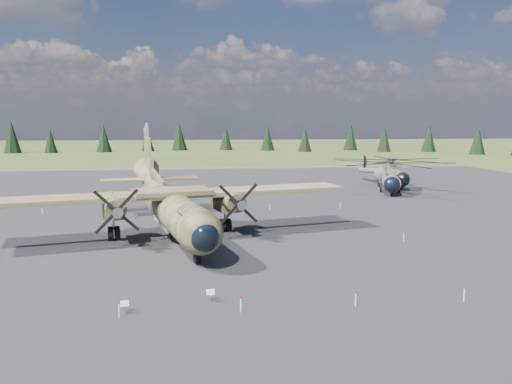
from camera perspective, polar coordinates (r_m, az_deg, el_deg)
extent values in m
plane|color=#515B28|center=(38.74, -6.60, -6.36)|extent=(500.00, 500.00, 0.00)
cube|color=#535358|center=(48.50, -6.72, -3.46)|extent=(120.00, 120.00, 0.04)
cylinder|color=#2F351D|center=(41.69, -9.41, -2.00)|extent=(7.15, 19.11, 2.94)
sphere|color=#2F351D|center=(32.61, -6.27, -4.70)|extent=(3.46, 3.46, 2.89)
sphere|color=black|center=(32.07, -6.02, -5.01)|extent=(2.54, 2.54, 2.12)
cube|color=black|center=(34.05, -6.97, -2.82)|extent=(2.43, 2.11, 0.58)
cone|color=#2F351D|center=(53.67, -11.94, 1.32)|extent=(4.44, 7.69, 4.43)
cube|color=#A1A4A6|center=(42.93, -9.64, -3.36)|extent=(3.37, 6.60, 0.53)
cube|color=#333F21|center=(42.02, -9.58, -0.26)|extent=(30.52, 10.37, 0.37)
cube|color=#2F351D|center=(41.98, -9.59, 0.05)|extent=(7.00, 5.11, 0.37)
cylinder|color=#2F351D|center=(41.20, -15.97, -1.43)|extent=(2.77, 5.68, 1.58)
cube|color=#2F351D|center=(42.14, -16.02, -2.17)|extent=(2.34, 3.84, 0.84)
cone|color=gray|center=(37.84, -15.57, -2.22)|extent=(0.99, 1.10, 0.80)
cylinder|color=black|center=(42.48, -15.93, -4.54)|extent=(1.16, 1.34, 1.16)
cylinder|color=#2F351D|center=(42.91, -3.27, -0.77)|extent=(2.77, 5.68, 1.58)
cube|color=#2F351D|center=(43.81, -3.58, -1.50)|extent=(2.34, 3.84, 0.84)
cone|color=gray|center=(39.69, -1.83, -1.47)|extent=(0.99, 1.10, 0.80)
cylinder|color=black|center=(44.13, -3.56, -3.79)|extent=(1.16, 1.34, 1.16)
cube|color=#2F351D|center=(49.67, -11.29, 1.55)|extent=(2.08, 7.80, 1.77)
cube|color=#333F21|center=(54.18, -12.02, 1.43)|extent=(10.36, 4.54, 0.23)
cylinder|color=gray|center=(34.05, -6.76, -6.03)|extent=(0.18, 0.18, 0.95)
cylinder|color=black|center=(34.24, -6.74, -7.27)|extent=(0.58, 1.04, 0.98)
cylinder|color=#67695B|center=(69.84, 15.14, 1.18)|extent=(4.29, 6.92, 2.27)
sphere|color=black|center=(66.60, 15.28, 0.82)|extent=(2.66, 2.66, 2.09)
sphere|color=#67695B|center=(73.09, 15.00, 1.47)|extent=(2.66, 2.66, 2.09)
cube|color=#67695B|center=(69.33, 15.20, 2.34)|extent=(2.41, 3.25, 0.68)
cylinder|color=gray|center=(69.27, 15.22, 2.90)|extent=(0.42, 0.42, 0.91)
cylinder|color=#67695B|center=(76.44, 14.89, 1.99)|extent=(3.26, 7.58, 1.30)
cube|color=#67695B|center=(79.73, 14.80, 3.04)|extent=(0.61, 1.27, 2.18)
cylinder|color=black|center=(79.74, 15.03, 3.04)|extent=(0.83, 2.25, 2.36)
cylinder|color=black|center=(67.30, 15.22, -0.19)|extent=(0.44, 0.67, 0.62)
cylinder|color=black|center=(71.02, 14.07, 0.26)|extent=(0.50, 0.78, 0.73)
cylinder|color=gray|center=(70.96, 14.08, 0.64)|extent=(0.16, 0.16, 1.32)
cylinder|color=black|center=(71.16, 16.04, 0.20)|extent=(0.50, 0.78, 0.73)
cylinder|color=gray|center=(71.10, 16.05, 0.58)|extent=(0.16, 0.16, 1.32)
cylinder|color=#67695B|center=(75.83, 15.19, 1.69)|extent=(2.94, 6.73, 2.26)
sphere|color=black|center=(73.00, 16.40, 1.38)|extent=(2.29, 2.29, 2.08)
sphere|color=#67695B|center=(78.70, 14.06, 1.94)|extent=(2.29, 2.29, 2.08)
cube|color=#67695B|center=(75.37, 15.36, 2.75)|extent=(1.84, 3.05, 0.68)
cylinder|color=gray|center=(75.32, 15.37, 3.27)|extent=(0.36, 0.36, 0.91)
cylinder|color=#67695B|center=(81.68, 12.98, 2.41)|extent=(1.57, 7.77, 1.30)
cube|color=#67695B|center=(84.64, 11.99, 3.39)|extent=(0.33, 1.28, 2.17)
cylinder|color=black|center=(84.78, 12.19, 3.40)|extent=(0.30, 2.35, 2.36)
cylinder|color=black|center=(73.61, 16.15, 0.44)|extent=(0.32, 0.64, 0.62)
cylinder|color=black|center=(76.36, 13.96, 0.78)|extent=(0.35, 0.75, 0.72)
cylinder|color=gray|center=(76.31, 13.97, 1.13)|extent=(0.14, 0.14, 1.31)
cylinder|color=black|center=(77.50, 15.57, 0.82)|extent=(0.35, 0.75, 0.72)
cylinder|color=gray|center=(77.45, 15.58, 1.17)|extent=(0.14, 0.14, 1.31)
cube|color=gray|center=(26.60, -14.76, -12.69)|extent=(0.09, 0.09, 0.53)
cube|color=white|center=(26.47, -14.80, -12.21)|extent=(0.45, 0.25, 0.30)
cube|color=gray|center=(27.41, -5.22, -11.81)|extent=(0.08, 0.08, 0.55)
cube|color=white|center=(27.28, -5.22, -11.32)|extent=(0.45, 0.21, 0.31)
cylinder|color=white|center=(26.00, -15.38, -12.89)|extent=(0.07, 0.07, 0.80)
cylinder|color=#AD1215|center=(25.86, -15.41, -12.06)|extent=(0.12, 0.12, 0.10)
cylinder|color=white|center=(25.82, -1.74, -12.75)|extent=(0.07, 0.07, 0.80)
cylinder|color=#AD1215|center=(25.68, -1.75, -11.91)|extent=(0.12, 0.12, 0.10)
cylinder|color=white|center=(27.01, 11.32, -11.96)|extent=(0.07, 0.07, 0.80)
cylinder|color=#AD1215|center=(26.88, 11.34, -11.16)|extent=(0.12, 0.12, 0.10)
cylinder|color=white|center=(29.40, 22.69, -10.77)|extent=(0.07, 0.07, 0.80)
cylinder|color=#AD1215|center=(29.28, 22.73, -10.03)|extent=(0.12, 0.12, 0.10)
cylinder|color=white|center=(56.57, -23.22, -2.02)|extent=(0.07, 0.07, 0.80)
cylinder|color=#AD1215|center=(56.51, -23.24, -1.62)|extent=(0.12, 0.12, 0.10)
cylinder|color=white|center=(54.88, -15.17, -1.94)|extent=(0.07, 0.07, 0.80)
cylinder|color=#AD1215|center=(54.81, -15.18, -1.52)|extent=(0.12, 0.12, 0.10)
cylinder|color=white|center=(54.33, -6.78, -1.81)|extent=(0.07, 0.07, 0.80)
cylinder|color=#AD1215|center=(54.26, -6.79, -1.40)|extent=(0.12, 0.12, 0.10)
cylinder|color=white|center=(54.95, 1.59, -1.65)|extent=(0.07, 0.07, 0.80)
cylinder|color=#AD1215|center=(54.88, 1.60, -1.24)|extent=(0.12, 0.12, 0.10)
cylinder|color=white|center=(56.70, 9.61, -1.46)|extent=(0.07, 0.07, 0.80)
cylinder|color=#AD1215|center=(56.64, 9.62, -1.06)|extent=(0.12, 0.12, 0.10)
cylinder|color=white|center=(42.11, 16.54, -4.92)|extent=(0.07, 0.07, 0.80)
cylinder|color=#AD1215|center=(42.03, 16.56, -4.39)|extent=(0.12, 0.12, 0.10)
cone|color=black|center=(166.91, 24.01, 5.44)|extent=(4.87, 4.87, 8.70)
cone|color=black|center=(177.31, 19.16, 5.85)|extent=(5.09, 5.09, 9.08)
cone|color=black|center=(172.78, 14.44, 5.94)|extent=(4.91, 4.91, 8.77)
cone|color=black|center=(180.79, 10.77, 6.23)|extent=(5.29, 5.29, 9.44)
cone|color=black|center=(168.16, 5.61, 6.02)|extent=(4.62, 4.62, 8.26)
cone|color=black|center=(175.09, 1.33, 6.19)|extent=(4.87, 4.87, 8.69)
cone|color=black|center=(179.00, -3.46, 6.16)|extent=(4.66, 4.66, 8.33)
cone|color=black|center=(179.00, -8.77, 6.33)|extent=(5.54, 5.54, 9.89)
cone|color=black|center=(175.04, -12.28, 5.87)|extent=(4.37, 4.37, 7.80)
cone|color=black|center=(172.81, -17.01, 5.90)|extent=(5.08, 5.08, 9.08)
cone|color=black|center=(174.30, -22.44, 5.44)|extent=(4.32, 4.32, 7.72)
cone|color=black|center=(178.52, -26.12, 5.66)|extent=(5.68, 5.68, 10.15)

